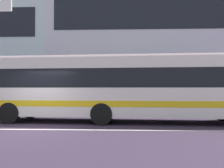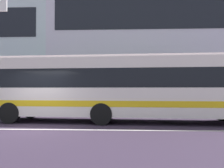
{
  "view_description": "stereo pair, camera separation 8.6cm",
  "coord_description": "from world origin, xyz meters",
  "views": [
    {
      "loc": [
        3.81,
        -9.87,
        1.64
      ],
      "look_at": [
        3.32,
        2.15,
        1.88
      ],
      "focal_mm": 39.75,
      "sensor_mm": 36.0,
      "label": 1
    },
    {
      "loc": [
        3.9,
        -9.87,
        1.64
      ],
      "look_at": [
        3.32,
        2.15,
        1.88
      ],
      "focal_mm": 39.75,
      "sensor_mm": 36.0,
      "label": 2
    }
  ],
  "objects": [
    {
      "name": "transit_bus",
      "position": [
        3.72,
        2.43,
        1.78
      ],
      "size": [
        12.48,
        3.32,
        3.23
      ],
      "color": "silver",
      "rests_on": "ground_plane"
    },
    {
      "name": "hedge_row_far",
      "position": [
        3.25,
        6.2,
        0.42
      ],
      "size": [
        14.09,
        1.1,
        0.83
      ],
      "primitive_type": "cube",
      "color": "#2A6F29",
      "rests_on": "ground_plane"
    },
    {
      "name": "apartment_block_right",
      "position": [
        7.0,
        16.29,
        6.94
      ],
      "size": [
        19.57,
        10.76,
        13.88
      ],
      "color": "silver",
      "rests_on": "ground_plane"
    },
    {
      "name": "ground_plane",
      "position": [
        0.0,
        0.0,
        0.0
      ],
      "size": [
        160.0,
        160.0,
        0.0
      ],
      "primitive_type": "plane",
      "color": "#36293C"
    },
    {
      "name": "lane_centre_line",
      "position": [
        0.0,
        0.0,
        0.0
      ],
      "size": [
        60.0,
        0.16,
        0.01
      ],
      "primitive_type": "cube",
      "color": "silver",
      "rests_on": "ground_plane"
    }
  ]
}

